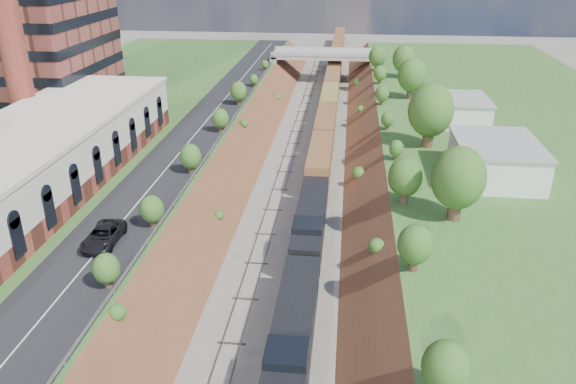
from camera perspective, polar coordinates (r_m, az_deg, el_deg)
name	(u,v)px	position (r m, az deg, el deg)	size (l,w,h in m)	color
platform_left	(70,155)	(85.93, -21.27, 3.49)	(44.00, 180.00, 5.00)	#365D26
platform_right	(551,174)	(81.17, 25.17, 1.66)	(44.00, 180.00, 5.00)	#365D26
embankment_left	(222,178)	(79.35, -6.69, 1.44)	(7.07, 180.00, 7.07)	brown
embankment_right	(380,184)	(77.66, 9.36, 0.76)	(7.07, 180.00, 7.07)	brown
rail_left_track	(282,180)	(77.94, -0.65, 1.25)	(1.58, 180.00, 0.18)	gray
rail_right_track	(319,181)	(77.54, 3.17, 1.09)	(1.58, 180.00, 0.18)	gray
road	(188,143)	(78.68, -10.08, 4.96)	(8.00, 180.00, 0.10)	black
guardrail	(217,141)	(77.32, -7.21, 5.20)	(0.10, 171.00, 0.70)	#99999E
commercial_building	(8,176)	(63.76, -26.57, 1.48)	(14.30, 62.30, 7.00)	brown
overpass	(323,61)	(135.91, 3.63, 13.17)	(24.50, 8.30, 7.40)	gray
white_building_near	(496,161)	(69.71, 20.34, 3.01)	(9.00, 12.00, 4.00)	silver
white_building_far	(459,111)	(90.15, 16.97, 7.88)	(8.00, 10.00, 3.60)	silver
tree_right_large	(458,179)	(56.50, 16.92, 1.32)	(5.25, 5.25, 7.61)	#473323
tree_left_crest	(85,300)	(42.85, -19.89, -10.27)	(2.45, 2.45, 3.55)	#473323
freight_train	(329,102)	(107.95, 4.21, 9.10)	(3.06, 188.64, 4.58)	black
suv	(103,236)	(53.60, -18.25, -4.23)	(2.68, 5.81, 1.61)	black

